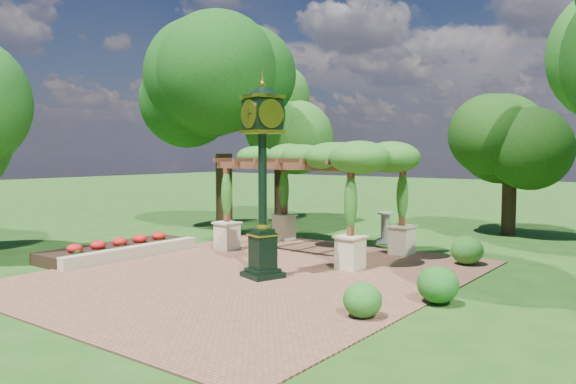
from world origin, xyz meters
The scene contains 13 objects.
ground centered at (0.00, 0.00, 0.00)m, with size 120.00×120.00×0.00m, color #1E4714.
brick_plaza centered at (0.00, 1.00, 0.02)m, with size 10.00×12.00×0.04m, color brown.
border_wall centered at (-4.60, 0.50, 0.20)m, with size 0.35×5.00×0.40m, color #C6B793.
flower_bed centered at (-5.50, 0.50, 0.18)m, with size 1.50×5.00×0.36m, color red.
pedestal_clock centered at (0.42, 0.82, 3.09)m, with size 1.28×1.28×5.17m.
pergola centered at (-0.69, 4.76, 3.01)m, with size 5.99×3.94×3.67m.
sundial centered at (0.22, 8.23, 0.50)m, with size 0.80×0.80×1.13m.
shrub_front centered at (4.36, -0.78, 0.39)m, with size 0.79×0.79×0.71m, color #215F1B.
shrub_mid centered at (5.14, 1.18, 0.45)m, with size 0.91×0.91×0.82m, color #1A5618.
shrub_back centered at (4.17, 5.77, 0.47)m, with size 0.95×0.95×0.85m, color #296A1E.
tree_west_near centered at (-7.09, 7.26, 5.86)m, with size 4.96×4.96×8.53m.
tree_west_far centered at (-6.58, 10.66, 5.04)m, with size 3.54×3.54×7.38m.
tree_north centered at (3.31, 13.07, 4.14)m, with size 3.44×3.44×6.04m.
Camera 1 is at (9.84, -10.52, 3.34)m, focal length 35.00 mm.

